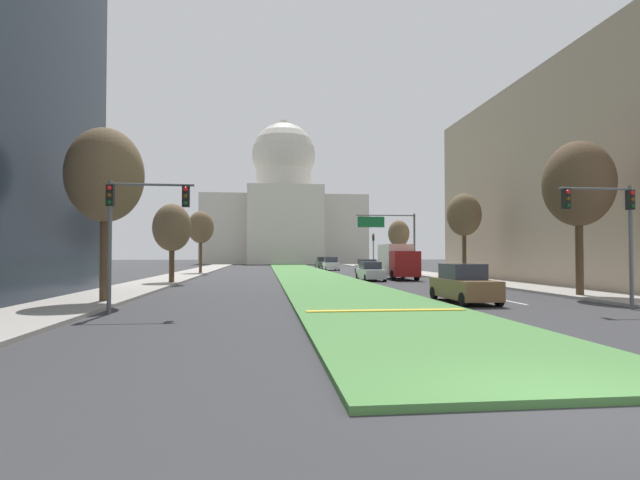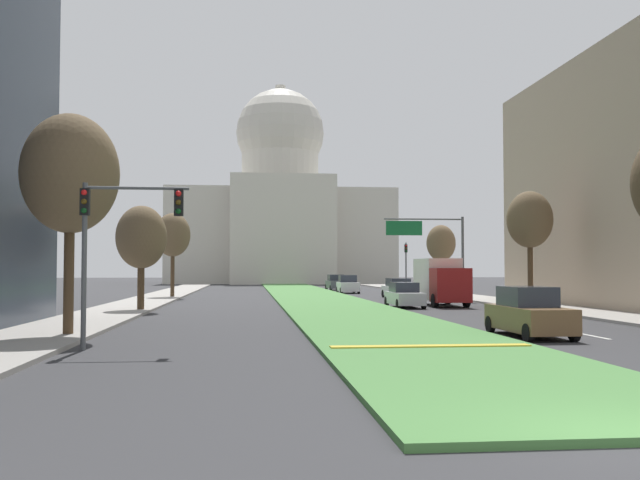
{
  "view_description": "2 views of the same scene",
  "coord_description": "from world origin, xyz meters",
  "views": [
    {
      "loc": [
        -4.66,
        -7.07,
        2.34
      ],
      "look_at": [
        1.36,
        46.35,
        3.82
      ],
      "focal_mm": 27.76,
      "sensor_mm": 36.0,
      "label": 1
    },
    {
      "loc": [
        -5.56,
        -9.46,
        2.53
      ],
      "look_at": [
        0.64,
        50.86,
        5.0
      ],
      "focal_mm": 39.28,
      "sensor_mm": 36.0,
      "label": 2
    }
  ],
  "objects": [
    {
      "name": "lane_dashes_right",
      "position": [
        7.29,
        34.58,
        0.0
      ],
      "size": [
        0.16,
        39.5,
        0.01
      ],
      "color": "silver",
      "rests_on": "ground_plane"
    },
    {
      "name": "capitol_building",
      "position": [
        0.0,
        112.87,
        12.78
      ],
      "size": [
        38.34,
        23.4,
        35.02
      ],
      "color": "beige",
      "rests_on": "ground_plane"
    },
    {
      "name": "street_tree_left_far",
      "position": [
        -11.96,
        50.93,
        5.34
      ],
      "size": [
        2.97,
        2.97,
        7.25
      ],
      "color": "#4C3823",
      "rests_on": "ground_plane"
    },
    {
      "name": "sedan_far_horizon",
      "position": [
        4.58,
        61.46,
        0.86
      ],
      "size": [
        2.04,
        4.33,
        1.85
      ],
      "color": "silver",
      "rests_on": "ground_plane"
    },
    {
      "name": "sedan_very_far",
      "position": [
        4.66,
        71.88,
        0.84
      ],
      "size": [
        2.13,
        4.28,
        1.82
      ],
      "color": "#4C5156",
      "rests_on": "ground_plane"
    },
    {
      "name": "ground_plane",
      "position": [
        0.0,
        56.82,
        0.0
      ],
      "size": [
        260.0,
        260.0,
        0.0
      ],
      "primitive_type": "plane",
      "color": "#333335"
    },
    {
      "name": "grass_median",
      "position": [
        0.0,
        51.14,
        0.07
      ],
      "size": [
        6.88,
        102.27,
        0.14
      ],
      "primitive_type": "cube",
      "color": "#4C8442",
      "rests_on": "ground_plane"
    },
    {
      "name": "sedan_distant",
      "position": [
        7.21,
        49.27,
        0.79
      ],
      "size": [
        2.23,
        4.47,
        1.68
      ],
      "color": "silver",
      "rests_on": "ground_plane"
    },
    {
      "name": "street_tree_left_mid",
      "position": [
        -11.79,
        32.25,
        4.32
      ],
      "size": [
        2.95,
        2.95,
        6.21
      ],
      "color": "#4C3823",
      "rests_on": "ground_plane"
    },
    {
      "name": "traffic_light_near_right",
      "position": [
        9.79,
        12.04,
        3.8
      ],
      "size": [
        3.34,
        0.35,
        5.2
      ],
      "color": "#515456",
      "rests_on": "ground_plane"
    },
    {
      "name": "street_tree_right_mid",
      "position": [
        11.69,
        31.96,
        5.49
      ],
      "size": [
        2.79,
        2.79,
        7.29
      ],
      "color": "#4C3823",
      "rests_on": "ground_plane"
    },
    {
      "name": "midrise_block_right",
      "position": [
        22.46,
        29.31,
        8.02
      ],
      "size": [
        14.66,
        32.26,
        16.03
      ],
      "primitive_type": "cube",
      "color": "tan",
      "rests_on": "ground_plane"
    },
    {
      "name": "sedan_lead_stopped",
      "position": [
        4.82,
        15.68,
        0.86
      ],
      "size": [
        1.88,
        4.65,
        1.85
      ],
      "color": "brown",
      "rests_on": "ground_plane"
    },
    {
      "name": "median_curb_nose",
      "position": [
        0.0,
        11.54,
        0.16
      ],
      "size": [
        6.19,
        0.5,
        0.04
      ],
      "primitive_type": "cube",
      "color": "gold",
      "rests_on": "grass_median"
    },
    {
      "name": "sedan_midblock",
      "position": [
        4.5,
        35.05,
        0.77
      ],
      "size": [
        1.83,
        4.52,
        1.63
      ],
      "color": "#BCBCC1",
      "rests_on": "ground_plane"
    },
    {
      "name": "overhead_guide_sign",
      "position": [
        8.48,
        42.77,
        4.68
      ],
      "size": [
        6.22,
        0.2,
        6.5
      ],
      "color": "#515456",
      "rests_on": "ground_plane"
    },
    {
      "name": "street_tree_right_near",
      "position": [
        12.05,
        17.56,
        6.04
      ],
      "size": [
        3.65,
        3.65,
        8.37
      ],
      "color": "#4C3823",
      "rests_on": "ground_plane"
    },
    {
      "name": "traffic_light_far_right",
      "position": [
        10.63,
        61.33,
        3.31
      ],
      "size": [
        0.28,
        0.35,
        5.2
      ],
      "color": "#515456",
      "rests_on": "ground_plane"
    },
    {
      "name": "sidewalk_left",
      "position": [
        -13.13,
        45.45,
        0.07
      ],
      "size": [
        4.0,
        102.27,
        0.15
      ],
      "primitive_type": "cube",
      "color": "#9E9991",
      "rests_on": "ground_plane"
    },
    {
      "name": "box_truck_delivery",
      "position": [
        7.45,
        37.03,
        1.68
      ],
      "size": [
        2.4,
        6.4,
        3.2
      ],
      "color": "maroon",
      "rests_on": "ground_plane"
    },
    {
      "name": "traffic_light_near_left",
      "position": [
        -9.79,
        12.87,
        3.8
      ],
      "size": [
        3.34,
        0.35,
        5.2
      ],
      "color": "#515456",
      "rests_on": "ground_plane"
    },
    {
      "name": "street_tree_left_near",
      "position": [
        -12.09,
        16.94,
        5.98
      ],
      "size": [
        3.53,
        3.53,
        8.23
      ],
      "color": "#4C3823",
      "rests_on": "ground_plane"
    },
    {
      "name": "street_tree_right_far",
      "position": [
        12.09,
        53.32,
        4.8
      ],
      "size": [
        2.67,
        2.67,
        6.53
      ],
      "color": "#4C3823",
      "rests_on": "ground_plane"
    },
    {
      "name": "sidewalk_right",
      "position": [
        13.13,
        45.45,
        0.07
      ],
      "size": [
        4.0,
        102.27,
        0.15
      ],
      "primitive_type": "cube",
      "color": "#9E9991",
      "rests_on": "ground_plane"
    }
  ]
}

